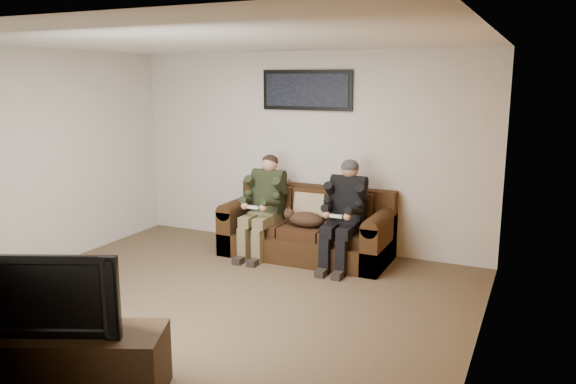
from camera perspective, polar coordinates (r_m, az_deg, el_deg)
The scene contains 16 objects.
floor at distance 5.90m, azimuth -6.98°, elevation -11.03°, with size 5.00×5.00×0.00m, color brown.
ceiling at distance 5.47m, azimuth -7.66°, elevation 15.04°, with size 5.00×5.00×0.00m, color silver.
wall_back at distance 7.52m, azimuth 1.84°, elevation 4.20°, with size 5.00×5.00×0.00m, color beige.
wall_front at distance 3.87m, azimuth -25.27°, elevation -3.87°, with size 5.00×5.00×0.00m, color beige.
wall_left at distance 7.18m, azimuth -24.51°, elevation 2.82°, with size 4.50×4.50×0.00m, color beige.
wall_right at distance 4.73m, azimuth 19.32°, elevation -0.77°, with size 4.50×4.50×0.00m, color beige.
accent_wall_right at distance 4.73m, azimuth 19.20°, elevation -0.76°, with size 4.50×4.50×0.00m, color #B06011.
sofa at distance 7.24m, azimuth 2.08°, elevation -3.93°, with size 2.13×0.92×0.87m.
throw_pillow at distance 7.21m, azimuth 2.22°, elevation -1.63°, with size 0.41×0.12×0.39m, color tan.
throw_blanket at distance 7.62m, azimuth -1.57°, elevation 1.02°, with size 0.43×0.21×0.08m, color gray.
person_left at distance 7.22m, azimuth -2.45°, elevation -0.81°, with size 0.51×0.87×1.28m.
person_right at distance 6.80m, azimuth 5.78°, elevation -1.60°, with size 0.51×0.86×1.29m.
cat at distance 7.02m, azimuth 1.69°, elevation -2.75°, with size 0.66×0.26×0.24m.
framed_poster at distance 7.42m, azimuth 1.92°, elevation 10.30°, with size 1.25×0.05×0.52m.
tv_stand at distance 4.53m, azimuth -22.43°, elevation -15.75°, with size 1.55×0.50×0.49m, color black.
television at distance 4.32m, azimuth -22.98°, elevation -9.31°, with size 1.04×0.14×0.60m, color black.
Camera 1 is at (2.91, -4.62, 2.25)m, focal length 35.00 mm.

